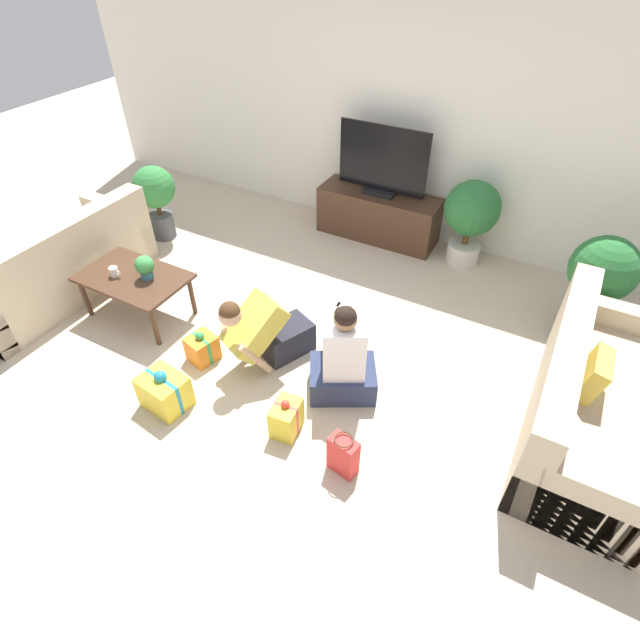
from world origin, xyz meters
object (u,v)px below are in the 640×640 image
object	(u,v)px
coffee_table	(134,280)
dog	(344,325)
person_sitting	(343,364)
potted_plant_corner_right	(602,274)
sofa_left	(57,267)
person_kneeling	(266,331)
tabletop_plant	(145,266)
potted_plant_back_right	(471,215)
gift_bag_a	(343,455)
tv	(382,164)
potted_plant_corner_left	(155,194)
gift_box_b	(286,418)
sofa_right	(591,404)
gift_box_c	(202,348)
mug	(114,272)
gift_box_a	(165,391)
tv_console	(378,215)

from	to	relation	value
coffee_table	dog	bearing A→B (deg)	17.32
person_sitting	dog	world-z (taller)	person_sitting
coffee_table	potted_plant_corner_right	size ratio (longest dim) A/B	1.07
sofa_left	person_kneeling	size ratio (longest dim) A/B	2.31
tabletop_plant	potted_plant_back_right	bearing A→B (deg)	45.36
person_kneeling	gift_bag_a	size ratio (longest dim) A/B	2.42
tv	potted_plant_corner_left	size ratio (longest dim) A/B	1.18
gift_box_b	tv	bearing A→B (deg)	100.65
sofa_right	gift_box_c	size ratio (longest dim) A/B	6.40
person_kneeling	mug	bearing A→B (deg)	-152.08
sofa_left	coffee_table	xyz separation A→B (m)	(0.96, 0.11, 0.11)
sofa_left	dog	world-z (taller)	sofa_left
person_kneeling	person_sitting	world-z (taller)	person_sitting
gift_box_a	mug	xyz separation A→B (m)	(-1.12, 0.67, 0.34)
potted_plant_corner_right	person_kneeling	distance (m)	2.96
gift_box_a	gift_bag_a	bearing A→B (deg)	5.44
dog	gift_box_b	bearing A→B (deg)	-124.52
person_kneeling	person_sitting	xyz separation A→B (m)	(0.72, -0.01, -0.02)
tv_console	potted_plant_corner_right	bearing A→B (deg)	-13.05
coffee_table	potted_plant_back_right	distance (m)	3.39
tv	potted_plant_back_right	world-z (taller)	tv
potted_plant_corner_right	gift_bag_a	size ratio (longest dim) A/B	2.66
potted_plant_corner_left	gift_box_a	xyz separation A→B (m)	(1.79, -1.95, -0.39)
potted_plant_back_right	dog	size ratio (longest dim) A/B	2.06
sofa_left	potted_plant_corner_right	distance (m)	5.09
sofa_left	gift_box_b	size ratio (longest dim) A/B	5.92
coffee_table	sofa_left	bearing A→B (deg)	-173.63
potted_plant_corner_right	dog	bearing A→B (deg)	-145.20
gift_bag_a	mug	bearing A→B (deg)	168.42
potted_plant_back_right	gift_bag_a	xyz separation A→B (m)	(0.03, -2.97, -0.42)
sofa_left	person_sitting	world-z (taller)	person_sitting
sofa_left	person_kneeling	distance (m)	2.37
sofa_left	person_sitting	size ratio (longest dim) A/B	2.13
coffee_table	tv	distance (m)	2.83
gift_bag_a	potted_plant_corner_right	bearing A→B (deg)	62.99
person_kneeling	gift_box_b	size ratio (longest dim) A/B	2.57
potted_plant_corner_right	sofa_right	bearing A→B (deg)	-83.66
gift_box_a	gift_box_c	distance (m)	0.55
sofa_left	gift_box_b	xyz separation A→B (m)	(2.90, -0.40, -0.16)
mug	dog	bearing A→B (deg)	18.12
potted_plant_corner_left	potted_plant_back_right	world-z (taller)	potted_plant_back_right
tv	dog	world-z (taller)	tv
potted_plant_corner_left	gift_box_c	xyz separation A→B (m)	(1.72, -1.40, -0.41)
person_kneeling	gift_box_a	size ratio (longest dim) A/B	2.18
sofa_left	coffee_table	size ratio (longest dim) A/B	1.95
gift_box_b	mug	distance (m)	2.15
gift_box_c	potted_plant_back_right	bearing A→B (deg)	59.25
person_sitting	gift_box_b	bearing A→B (deg)	41.53
dog	tabletop_plant	world-z (taller)	tabletop_plant
potted_plant_corner_left	gift_bag_a	distance (m)	3.76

